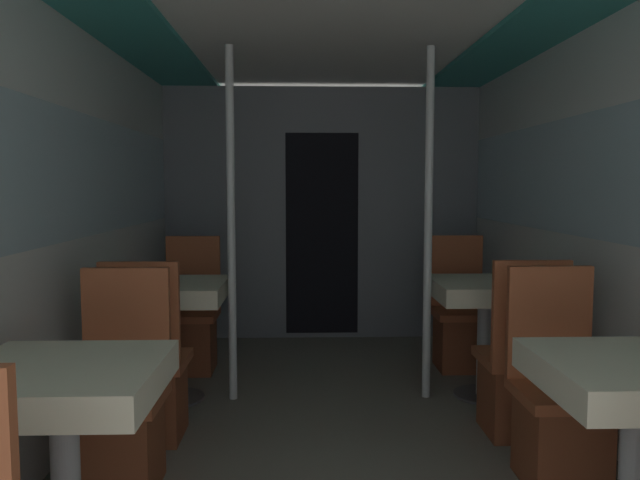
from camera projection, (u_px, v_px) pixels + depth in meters
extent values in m
cube|color=silver|center=(59.00, 235.00, 3.16)|extent=(0.05, 6.66, 2.22)
cube|color=silver|center=(59.00, 174.00, 3.13)|extent=(0.03, 6.13, 0.68)
cube|color=silver|center=(607.00, 234.00, 3.24)|extent=(0.05, 6.66, 2.22)
cube|color=silver|center=(607.00, 175.00, 3.21)|extent=(0.03, 6.13, 0.68)
cube|color=white|center=(337.00, 2.00, 3.10)|extent=(2.82, 6.66, 0.04)
cube|color=teal|center=(103.00, 8.00, 3.07)|extent=(0.51, 6.40, 0.03)
cube|color=teal|center=(566.00, 12.00, 3.13)|extent=(0.51, 6.40, 0.03)
cube|color=slate|center=(322.00, 214.00, 5.54)|extent=(2.76, 0.08, 2.22)
cube|color=black|center=(322.00, 234.00, 5.51)|extent=(0.64, 0.01, 1.78)
cylinder|color=#B7B7BC|center=(66.00, 472.00, 2.16)|extent=(0.10, 0.10, 0.72)
cube|color=#93704C|center=(62.00, 368.00, 2.12)|extent=(0.62, 0.62, 0.02)
cube|color=beige|center=(62.00, 381.00, 2.13)|extent=(0.66, 0.66, 0.11)
cube|color=brown|center=(119.00, 448.00, 2.78)|extent=(0.34, 0.34, 0.39)
cube|color=#B25633|center=(117.00, 399.00, 2.76)|extent=(0.40, 0.40, 0.05)
cube|color=#B25633|center=(127.00, 325.00, 2.91)|extent=(0.40, 0.04, 0.54)
cylinder|color=#4C4C51|center=(174.00, 398.00, 3.99)|extent=(0.39, 0.39, 0.01)
cylinder|color=#B7B7BC|center=(173.00, 342.00, 3.95)|extent=(0.10, 0.10, 0.72)
cube|color=#93704C|center=(172.00, 284.00, 3.92)|extent=(0.62, 0.62, 0.02)
cube|color=beige|center=(172.00, 291.00, 3.93)|extent=(0.66, 0.66, 0.11)
cube|color=brown|center=(151.00, 402.00, 3.36)|extent=(0.34, 0.34, 0.39)
cube|color=#B25633|center=(150.00, 362.00, 3.34)|extent=(0.40, 0.40, 0.05)
cube|color=#B25633|center=(139.00, 315.00, 3.14)|extent=(0.40, 0.04, 0.54)
cube|color=brown|center=(190.00, 345.00, 4.57)|extent=(0.34, 0.34, 0.39)
cube|color=#B25633|center=(190.00, 315.00, 4.55)|extent=(0.40, 0.40, 0.05)
cube|color=#B25633|center=(193.00, 272.00, 4.71)|extent=(0.40, 0.04, 0.54)
cylinder|color=silver|center=(231.00, 226.00, 3.90)|extent=(0.05, 0.05, 2.22)
cylinder|color=#B7B7BC|center=(633.00, 465.00, 2.21)|extent=(0.10, 0.10, 0.72)
cube|color=#93704C|center=(638.00, 364.00, 2.18)|extent=(0.62, 0.62, 0.02)
cube|color=beige|center=(637.00, 375.00, 2.19)|extent=(0.66, 0.66, 0.11)
cube|color=brown|center=(561.00, 442.00, 2.83)|extent=(0.34, 0.34, 0.39)
cube|color=#B25633|center=(563.00, 395.00, 2.82)|extent=(0.40, 0.40, 0.05)
cube|color=#B25633|center=(549.00, 322.00, 2.97)|extent=(0.40, 0.04, 0.54)
cylinder|color=#4C4C51|center=(483.00, 395.00, 4.04)|extent=(0.39, 0.39, 0.01)
cylinder|color=#B7B7BC|center=(485.00, 339.00, 4.01)|extent=(0.10, 0.10, 0.72)
cube|color=#93704C|center=(486.00, 283.00, 3.98)|extent=(0.62, 0.62, 0.02)
cube|color=beige|center=(486.00, 290.00, 3.98)|extent=(0.66, 0.66, 0.11)
cube|color=brown|center=(516.00, 398.00, 3.42)|extent=(0.34, 0.34, 0.39)
cube|color=#B25633|center=(517.00, 359.00, 3.40)|extent=(0.40, 0.40, 0.05)
cube|color=#B25633|center=(531.00, 312.00, 3.20)|extent=(0.40, 0.04, 0.54)
cube|color=brown|center=(460.00, 343.00, 4.63)|extent=(0.34, 0.34, 0.39)
cube|color=#B25633|center=(461.00, 313.00, 4.61)|extent=(0.40, 0.40, 0.05)
cube|color=#B25633|center=(456.00, 271.00, 4.77)|extent=(0.40, 0.04, 0.54)
cylinder|color=silver|center=(428.00, 225.00, 3.94)|extent=(0.05, 0.05, 2.22)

